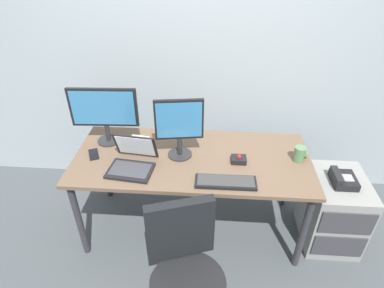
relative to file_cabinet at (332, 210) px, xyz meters
The scene contains 14 objects.
ground_plane 1.17m from the file_cabinet, behind, with size 8.00×8.00×0.00m, color #43494C.
back_wall 1.75m from the file_cabinet, 145.94° to the left, with size 6.00×0.10×2.80m, color #93A0A5.
desk 1.19m from the file_cabinet, behind, with size 1.77×0.78×0.74m.
file_cabinet is the anchor object (origin of this frame).
desk_phone 0.33m from the file_cabinet, 116.78° to the right, with size 0.17×0.20×0.09m.
office_chair 1.36m from the file_cabinet, 144.74° to the right, with size 0.52×0.54×0.93m.
monitor_main 1.96m from the file_cabinet, behind, with size 0.52×0.18×0.46m.
monitor_side 1.41m from the file_cabinet, behind, with size 0.35×0.18×0.46m.
keyboard 1.02m from the file_cabinet, 163.78° to the right, with size 0.41×0.14×0.03m.
laptop 1.62m from the file_cabinet, behind, with size 0.34×0.33×0.23m.
trackball_mouse 0.91m from the file_cabinet, behind, with size 0.11×0.09×0.07m.
coffee_mug 0.61m from the file_cabinet, behind, with size 0.09×0.08×0.12m.
paper_notepad 1.66m from the file_cabinet, behind, with size 0.15×0.21×0.01m, color white.
cell_phone 1.93m from the file_cabinet, behind, with size 0.07×0.14×0.01m, color black.
Camera 1 is at (0.14, -1.93, 2.18)m, focal length 30.12 mm.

